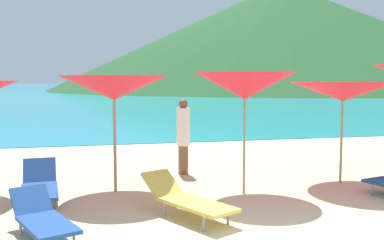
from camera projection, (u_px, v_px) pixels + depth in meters
The scene contains 11 objects.
ground_plane at pixel (167, 147), 14.65m from camera, with size 50.00×100.00×0.30m, color beige.
ocean_water at pixel (92, 85), 227.78m from camera, with size 650.00×440.00×0.02m, color teal.
headland_hill at pixel (281, 37), 103.67m from camera, with size 106.35×106.35×24.81m, color #235128.
umbrella_1 at pixel (114, 88), 8.02m from camera, with size 2.09×2.09×2.13m.
umbrella_2 at pixel (245, 86), 7.88m from camera, with size 1.89×1.89×2.19m.
umbrella_3 at pixel (343, 92), 8.70m from camera, with size 2.31×2.31×2.02m.
lounge_chair_0 at pixel (42, 217), 5.78m from camera, with size 1.01×1.51×0.55m.
lounge_chair_2 at pixel (186, 198), 6.61m from camera, with size 1.25×1.76×0.59m.
lounge_chair_4 at pixel (39, 185), 7.51m from camera, with size 0.70×1.59×0.63m.
beachgoer_0 at pixel (183, 134), 9.66m from camera, with size 0.29×0.29×1.65m.
cruise_ship at pixel (177, 71), 246.70m from camera, with size 41.61×18.93×20.73m.
Camera 1 is at (-2.56, -4.31, 2.03)m, focal length 41.45 mm.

